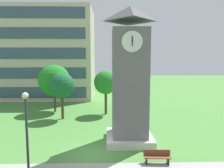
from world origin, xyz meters
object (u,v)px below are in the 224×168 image
object	(u,v)px
street_lamp	(27,126)
tree_by_building	(54,80)
clock_tower	(130,83)
tree_streetside	(106,83)
tree_near_tower	(62,86)
park_bench	(157,157)

from	to	relation	value
street_lamp	tree_by_building	bearing A→B (deg)	98.81
clock_tower	tree_streetside	bearing A→B (deg)	102.67
clock_tower	tree_streetside	xyz separation A→B (m)	(-2.07, 9.21, -0.97)
street_lamp	clock_tower	bearing A→B (deg)	42.07
clock_tower	tree_near_tower	bearing A→B (deg)	135.17
park_bench	street_lamp	size ratio (longest dim) A/B	0.36
street_lamp	tree_streetside	world-z (taller)	tree_streetside
clock_tower	street_lamp	distance (m)	8.77
clock_tower	tree_streetside	world-z (taller)	clock_tower
street_lamp	tree_streetside	xyz separation A→B (m)	(4.31, 14.97, 0.83)
tree_near_tower	tree_by_building	distance (m)	3.94
park_bench	tree_near_tower	world-z (taller)	tree_near_tower
tree_streetside	tree_by_building	bearing A→B (deg)	168.28
tree_near_tower	tree_streetside	xyz separation A→B (m)	(5.08, 2.10, 0.13)
tree_by_building	tree_streetside	bearing A→B (deg)	-11.72
park_bench	street_lamp	bearing A→B (deg)	-166.54
tree_streetside	park_bench	bearing A→B (deg)	-74.79
tree_near_tower	tree_by_building	bearing A→B (deg)	116.59
clock_tower	tree_near_tower	xyz separation A→B (m)	(-7.15, 7.11, -1.10)
park_bench	tree_near_tower	xyz separation A→B (m)	(-8.64, 10.99, 3.48)
park_bench	tree_near_tower	bearing A→B (deg)	128.19
park_bench	tree_by_building	size ratio (longest dim) A/B	0.29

